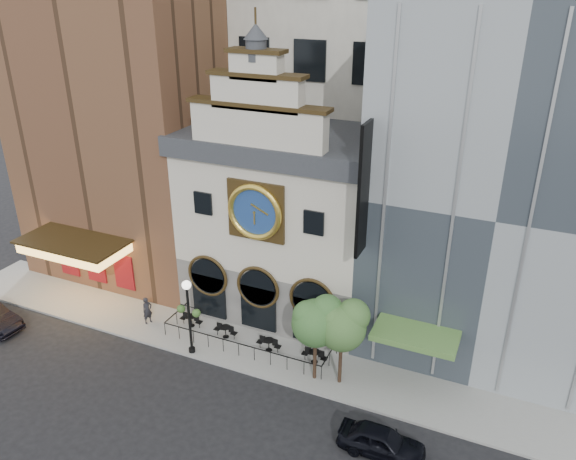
# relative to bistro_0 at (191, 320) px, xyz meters

# --- Properties ---
(ground) EXTENTS (120.00, 120.00, 0.00)m
(ground) POSITION_rel_bistro_0_xyz_m (4.33, -2.72, -0.61)
(ground) COLOR black
(ground) RESTS_ON ground
(sidewalk) EXTENTS (44.00, 5.00, 0.15)m
(sidewalk) POSITION_rel_bistro_0_xyz_m (4.33, -0.22, -0.54)
(sidewalk) COLOR gray
(sidewalk) RESTS_ON ground
(clock_building) EXTENTS (12.60, 8.78, 18.65)m
(clock_building) POSITION_rel_bistro_0_xyz_m (4.33, 5.10, 6.07)
(clock_building) COLOR #605E5B
(clock_building) RESTS_ON ground
(theater_building) EXTENTS (14.00, 15.60, 25.00)m
(theater_building) POSITION_rel_bistro_0_xyz_m (-8.67, 7.23, 11.99)
(theater_building) COLOR brown
(theater_building) RESTS_ON ground
(retail_building) EXTENTS (14.00, 14.40, 20.00)m
(retail_building) POSITION_rel_bistro_0_xyz_m (17.32, 7.26, 9.53)
(retail_building) COLOR gray
(retail_building) RESTS_ON ground
(cafe_railing) EXTENTS (10.60, 2.60, 0.90)m
(cafe_railing) POSITION_rel_bistro_0_xyz_m (4.33, -0.22, -0.01)
(cafe_railing) COLOR black
(cafe_railing) RESTS_ON sidewalk
(bistro_0) EXTENTS (1.58, 0.68, 0.90)m
(bistro_0) POSITION_rel_bistro_0_xyz_m (0.00, 0.00, 0.00)
(bistro_0) COLOR black
(bistro_0) RESTS_ON sidewalk
(bistro_1) EXTENTS (1.58, 0.68, 0.90)m
(bistro_1) POSITION_rel_bistro_0_xyz_m (2.66, -0.17, 0.00)
(bistro_1) COLOR black
(bistro_1) RESTS_ON sidewalk
(bistro_2) EXTENTS (1.58, 0.68, 0.90)m
(bistro_2) POSITION_rel_bistro_0_xyz_m (5.75, -0.30, 0.00)
(bistro_2) COLOR black
(bistro_2) RESTS_ON sidewalk
(bistro_3) EXTENTS (1.58, 0.68, 0.90)m
(bistro_3) POSITION_rel_bistro_0_xyz_m (8.71, -0.24, 0.00)
(bistro_3) COLOR black
(bistro_3) RESTS_ON sidewalk
(car_right) EXTENTS (4.22, 1.72, 1.43)m
(car_right) POSITION_rel_bistro_0_xyz_m (14.12, -5.22, 0.10)
(car_right) COLOR black
(car_right) RESTS_ON ground
(pedestrian) EXTENTS (0.65, 0.79, 1.86)m
(pedestrian) POSITION_rel_bistro_0_xyz_m (-2.80, -0.81, 0.47)
(pedestrian) COLOR black
(pedestrian) RESTS_ON sidewalk
(lamppost) EXTENTS (1.58, 0.54, 4.94)m
(lamppost) POSITION_rel_bistro_0_xyz_m (1.53, -2.32, 2.59)
(lamppost) COLOR black
(lamppost) RESTS_ON sidewalk
(tree_left) EXTENTS (2.74, 2.64, 5.28)m
(tree_left) POSITION_rel_bistro_0_xyz_m (10.68, -1.25, 3.41)
(tree_left) COLOR #382619
(tree_left) RESTS_ON sidewalk
(tree_right) EXTENTS (2.77, 2.66, 5.33)m
(tree_right) POSITION_rel_bistro_0_xyz_m (9.27, -1.49, 3.44)
(tree_right) COLOR #382619
(tree_right) RESTS_ON sidewalk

